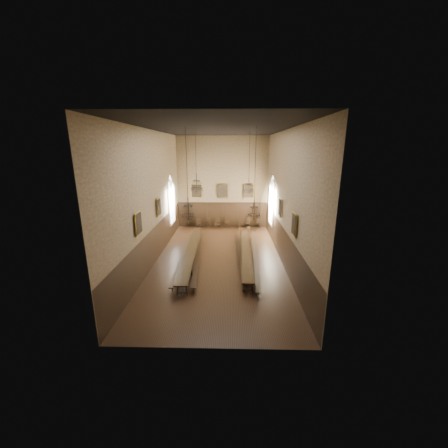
{
  "coord_description": "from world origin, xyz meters",
  "views": [
    {
      "loc": [
        0.83,
        -18.31,
        7.79
      ],
      "look_at": [
        0.34,
        1.5,
        2.32
      ],
      "focal_mm": 22.0,
      "sensor_mm": 36.0,
      "label": 1
    }
  ],
  "objects_px": {
    "bench_left_outer": "(184,257)",
    "chair_6": "(248,225)",
    "bench_left_inner": "(198,256)",
    "chair_2": "(208,225)",
    "chair_4": "(227,225)",
    "chandelier_front_left": "(188,210)",
    "table_left": "(191,255)",
    "chair_7": "(258,225)",
    "bench_right_inner": "(240,258)",
    "chair_0": "(188,224)",
    "table_right": "(246,255)",
    "chandelier_front_right": "(254,208)",
    "chair_5": "(237,225)",
    "chandelier_back_right": "(249,186)",
    "chair_3": "(218,225)",
    "chair_1": "(199,225)",
    "bench_right_outer": "(255,257)",
    "chandelier_back_left": "(197,185)"
  },
  "relations": [
    {
      "from": "table_left",
      "to": "chair_7",
      "type": "xyz_separation_m",
      "value": [
        5.57,
        8.67,
        -0.13
      ]
    },
    {
      "from": "bench_left_inner",
      "to": "chandelier_back_left",
      "type": "xyz_separation_m",
      "value": [
        -0.27,
        2.69,
        4.79
      ]
    },
    {
      "from": "bench_left_inner",
      "to": "chair_2",
      "type": "distance_m",
      "value": 8.44
    },
    {
      "from": "bench_right_outer",
      "to": "chair_4",
      "type": "bearing_deg",
      "value": 104.12
    },
    {
      "from": "chair_5",
      "to": "chandelier_back_right",
      "type": "height_order",
      "value": "chandelier_back_right"
    },
    {
      "from": "table_left",
      "to": "bench_right_inner",
      "type": "relative_size",
      "value": 1.1
    },
    {
      "from": "bench_left_inner",
      "to": "chair_0",
      "type": "bearing_deg",
      "value": 103.2
    },
    {
      "from": "bench_right_outer",
      "to": "chair_1",
      "type": "distance_m",
      "value": 9.86
    },
    {
      "from": "bench_right_inner",
      "to": "chair_0",
      "type": "distance_m",
      "value": 9.96
    },
    {
      "from": "bench_right_inner",
      "to": "chair_7",
      "type": "height_order",
      "value": "chair_7"
    },
    {
      "from": "bench_left_inner",
      "to": "chandelier_front_left",
      "type": "bearing_deg",
      "value": -93.17
    },
    {
      "from": "chair_5",
      "to": "chair_3",
      "type": "bearing_deg",
      "value": -167.45
    },
    {
      "from": "chair_4",
      "to": "bench_right_outer",
      "type": "bearing_deg",
      "value": -62.09
    },
    {
      "from": "chair_2",
      "to": "table_right",
      "type": "bearing_deg",
      "value": -70.92
    },
    {
      "from": "bench_left_inner",
      "to": "chair_7",
      "type": "bearing_deg",
      "value": 58.8
    },
    {
      "from": "bench_left_inner",
      "to": "chair_5",
      "type": "bearing_deg",
      "value": 70.1
    },
    {
      "from": "bench_left_inner",
      "to": "chair_4",
      "type": "distance_m",
      "value": 8.67
    },
    {
      "from": "chair_2",
      "to": "chair_7",
      "type": "distance_m",
      "value": 5.03
    },
    {
      "from": "chair_3",
      "to": "chandelier_front_right",
      "type": "bearing_deg",
      "value": -74.18
    },
    {
      "from": "table_right",
      "to": "chair_5",
      "type": "height_order",
      "value": "chair_5"
    },
    {
      "from": "chair_4",
      "to": "chandelier_back_left",
      "type": "bearing_deg",
      "value": -97.53
    },
    {
      "from": "chair_1",
      "to": "table_left",
      "type": "bearing_deg",
      "value": -92.25
    },
    {
      "from": "chair_4",
      "to": "chandelier_front_left",
      "type": "bearing_deg",
      "value": -87.04
    },
    {
      "from": "bench_left_outer",
      "to": "chair_6",
      "type": "xyz_separation_m",
      "value": [
        5.12,
        8.56,
        0.02
      ]
    },
    {
      "from": "bench_right_outer",
      "to": "chandelier_front_right",
      "type": "height_order",
      "value": "chandelier_front_right"
    },
    {
      "from": "chair_0",
      "to": "chair_3",
      "type": "distance_m",
      "value": 3.01
    },
    {
      "from": "table_left",
      "to": "chandelier_front_right",
      "type": "height_order",
      "value": "chandelier_front_right"
    },
    {
      "from": "table_left",
      "to": "chair_3",
      "type": "bearing_deg",
      "value": 80.31
    },
    {
      "from": "table_left",
      "to": "chandelier_front_right",
      "type": "bearing_deg",
      "value": -25.92
    },
    {
      "from": "chair_4",
      "to": "chandelier_front_left",
      "type": "height_order",
      "value": "chandelier_front_left"
    },
    {
      "from": "chandelier_front_right",
      "to": "chandelier_back_left",
      "type": "bearing_deg",
      "value": 129.52
    },
    {
      "from": "chair_2",
      "to": "chandelier_back_right",
      "type": "xyz_separation_m",
      "value": [
        3.6,
        -6.4,
        4.77
      ]
    },
    {
      "from": "chair_1",
      "to": "chandelier_back_right",
      "type": "xyz_separation_m",
      "value": [
        4.57,
        -6.32,
        4.8
      ]
    },
    {
      "from": "chair_0",
      "to": "chair_5",
      "type": "bearing_deg",
      "value": 19.89
    },
    {
      "from": "bench_left_outer",
      "to": "chair_0",
      "type": "bearing_deg",
      "value": 96.49
    },
    {
      "from": "chair_1",
      "to": "chair_5",
      "type": "height_order",
      "value": "chair_1"
    },
    {
      "from": "table_left",
      "to": "chair_2",
      "type": "bearing_deg",
      "value": 86.41
    },
    {
      "from": "bench_left_inner",
      "to": "chair_6",
      "type": "relative_size",
      "value": 10.08
    },
    {
      "from": "bench_right_inner",
      "to": "chair_7",
      "type": "xyz_separation_m",
      "value": [
        2.1,
        8.73,
        0.0
      ]
    },
    {
      "from": "table_right",
      "to": "chair_0",
      "type": "distance_m",
      "value": 10.01
    },
    {
      "from": "chair_7",
      "to": "chandelier_front_right",
      "type": "relative_size",
      "value": 0.18
    },
    {
      "from": "chair_2",
      "to": "chair_4",
      "type": "relative_size",
      "value": 1.05
    },
    {
      "from": "table_right",
      "to": "bench_left_outer",
      "type": "xyz_separation_m",
      "value": [
        -4.48,
        -0.09,
        -0.11
      ]
    },
    {
      "from": "table_right",
      "to": "chandelier_back_left",
      "type": "relative_size",
      "value": 2.31
    },
    {
      "from": "chair_5",
      "to": "chandelier_back_right",
      "type": "distance_m",
      "value": 8.02
    },
    {
      "from": "bench_right_outer",
      "to": "chandelier_back_left",
      "type": "height_order",
      "value": "chandelier_back_left"
    },
    {
      "from": "chair_6",
      "to": "chandelier_front_left",
      "type": "distance_m",
      "value": 12.49
    },
    {
      "from": "table_left",
      "to": "chandelier_back_right",
      "type": "xyz_separation_m",
      "value": [
        4.14,
        2.21,
        4.65
      ]
    },
    {
      "from": "chair_7",
      "to": "chair_0",
      "type": "bearing_deg",
      "value": -168.32
    },
    {
      "from": "bench_right_inner",
      "to": "chair_2",
      "type": "xyz_separation_m",
      "value": [
        -2.93,
        8.68,
        0.02
      ]
    }
  ]
}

